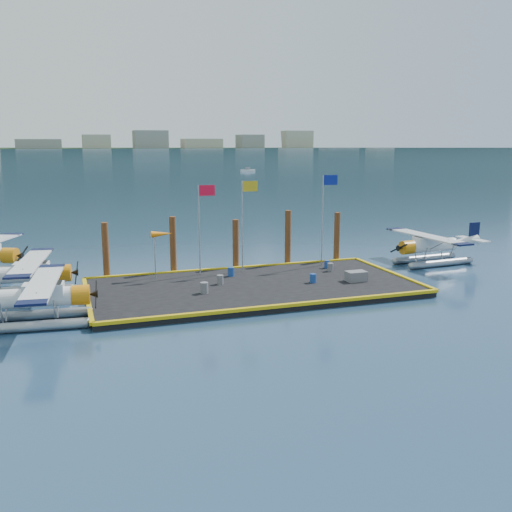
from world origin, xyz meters
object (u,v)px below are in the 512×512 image
Objects in this scene: drum_2 at (330,267)px; piling_0 at (106,252)px; drum_3 at (204,288)px; piling_1 at (173,247)px; seaplane_d at (430,247)px; drum_0 at (220,280)px; windsock at (162,235)px; drum_5 at (231,272)px; crate at (356,276)px; flagpole_red at (202,216)px; piling_2 at (236,246)px; piling_3 at (288,240)px; seaplane_b at (26,277)px; flagpole_yellow at (245,212)px; flagpole_blue at (325,206)px; seaplane_a at (37,300)px; drum_1 at (313,278)px; piling_4 at (337,239)px; drum_4 at (327,264)px.

drum_2 is 15.24m from piling_0.
piling_1 is (-0.61, 6.45, 1.37)m from drum_3.
drum_2 is at bearing -13.42° from piling_0.
seaplane_d reaches higher than drum_0.
windsock reaches higher than drum_0.
drum_0 is at bearing 94.07° from seaplane_d.
drum_5 is 8.22m from crate.
flagpole_red is at bearing 144.37° from drum_5.
piling_3 is (4.00, 0.00, 0.25)m from piling_2.
seaplane_d is at bearing 8.06° from drum_0.
piling_1 is at bearing 57.34° from windsock.
seaplane_b is 14.55× the size of drum_0.
drum_3 is 0.16× the size of piling_1.
drum_3 is at bearing -130.16° from flagpole_yellow.
flagpole_blue is 1.51× the size of piling_3.
drum_3 is 7.39m from flagpole_yellow.
piling_3 reaches higher than seaplane_d.
windsock is 4.02m from piling_0.
piling_3 reaches higher than piling_0.
flagpole_red is (-17.55, 0.63, 3.08)m from seaplane_d.
drum_5 is 0.19× the size of windsock.
piling_0 is at bearing 128.37° from drum_3.
seaplane_d is at bearing -4.24° from flagpole_blue.
piling_1 reaches higher than seaplane_d.
seaplane_a is 14.15× the size of drum_5.
drum_1 is 0.15× the size of piling_2.
piling_4 is at bearing 8.43° from flagpole_red.
piling_3 reaches higher than piling_1.
drum_5 is at bearing 53.58° from drum_3.
flagpole_blue reaches higher than piling_3.
drum_2 is 11.74m from windsock.
flagpole_blue is 6.98m from piling_2.
crate is 7.11m from piling_3.
piling_3 reaches higher than windsock.
flagpole_red reaches higher than piling_4.
flagpole_red is (-6.07, 4.55, 3.71)m from drum_1.
drum_2 is at bearing 110.26° from seaplane_a.
seaplane_d is 7.15m from piling_4.
drum_1 is 0.95× the size of drum_5.
drum_0 is 10.00m from flagpole_blue.
flagpole_yellow reaches higher than drum_1.
seaplane_a is 12.98× the size of drum_3.
seaplane_a is 19.20m from crate.
crate is at bearing 112.99° from seaplane_d.
flagpole_yellow reaches higher than drum_3.
flagpole_yellow is 1.55× the size of piling_4.
drum_3 is at bearing -71.38° from windsock.
piling_0 is at bearing 170.37° from drum_4.
seaplane_d is 2.12× the size of piling_0.
drum_3 is 0.16× the size of piling_4.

